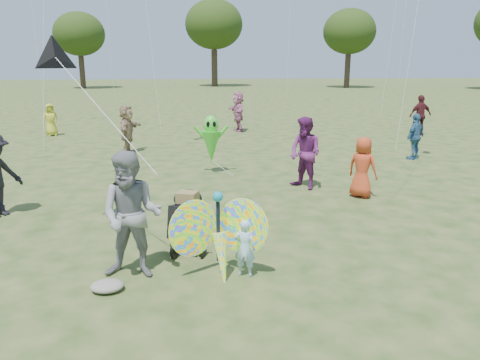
% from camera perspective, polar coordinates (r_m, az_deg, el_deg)
% --- Properties ---
extents(ground, '(160.00, 160.00, 0.00)m').
position_cam_1_polar(ground, '(7.82, 2.63, -10.55)').
color(ground, '#51592B').
rests_on(ground, ground).
extents(child_girl, '(0.40, 0.32, 0.94)m').
position_cam_1_polar(child_girl, '(7.33, 0.59, -8.29)').
color(child_girl, '#A4D4E8').
rests_on(child_girl, ground).
extents(adult_man, '(1.08, 0.91, 2.00)m').
position_cam_1_polar(adult_man, '(7.33, -13.06, -4.24)').
color(adult_man, gray).
rests_on(adult_man, ground).
extents(grey_bag, '(0.49, 0.40, 0.15)m').
position_cam_1_polar(grey_bag, '(7.31, -15.89, -12.32)').
color(grey_bag, gray).
rests_on(grey_bag, ground).
extents(crowd_a, '(0.86, 0.86, 1.50)m').
position_cam_1_polar(crowd_a, '(11.84, 14.70, 1.51)').
color(crowd_a, '#BF3F1E').
rests_on(crowd_a, ground).
extents(crowd_c, '(0.98, 0.83, 1.57)m').
position_cam_1_polar(crowd_c, '(16.98, 20.59, 4.98)').
color(crowd_c, '#34648F').
rests_on(crowd_c, ground).
extents(crowd_d, '(0.87, 1.71, 1.76)m').
position_cam_1_polar(crowd_d, '(17.49, -13.58, 6.06)').
color(crowd_d, '#A28364').
rests_on(crowd_d, ground).
extents(crowd_e, '(1.11, 1.16, 1.89)m').
position_cam_1_polar(crowd_e, '(12.31, 7.96, 3.25)').
color(crowd_e, '#692362').
rests_on(crowd_e, ground).
extents(crowd_g, '(0.82, 0.69, 1.43)m').
position_cam_1_polar(crowd_g, '(22.69, -22.08, 6.82)').
color(crowd_g, gold).
rests_on(crowd_g, ground).
extents(crowd_h, '(1.11, 0.60, 1.80)m').
position_cam_1_polar(crowd_h, '(22.63, 21.13, 7.37)').
color(crowd_h, '#511B21').
rests_on(crowd_h, ground).
extents(crowd_j, '(0.81, 1.79, 1.86)m').
position_cam_1_polar(crowd_j, '(22.43, -0.24, 8.34)').
color(crowd_j, '#BA6A90').
rests_on(crowd_j, ground).
extents(jogging_stroller, '(0.74, 1.14, 1.09)m').
position_cam_1_polar(jogging_stroller, '(8.35, -6.34, -4.43)').
color(jogging_stroller, black).
rests_on(jogging_stroller, ground).
extents(butterfly_kite, '(1.74, 0.75, 1.58)m').
position_cam_1_polar(butterfly_kite, '(7.22, -2.52, -6.99)').
color(butterfly_kite, '#EB3D25').
rests_on(butterfly_kite, ground).
extents(delta_kite_rig, '(2.33, 2.33, 2.16)m').
position_cam_1_polar(delta_kite_rig, '(9.30, -21.55, 13.69)').
color(delta_kite_rig, black).
rests_on(delta_kite_rig, ground).
extents(alien_kite, '(1.12, 0.69, 1.74)m').
position_cam_1_polar(alien_kite, '(13.90, -3.54, 4.74)').
color(alien_kite, green).
rests_on(alien_kite, ground).
extents(tree_line, '(91.78, 33.60, 10.79)m').
position_cam_1_polar(tree_line, '(52.33, -0.70, 18.30)').
color(tree_line, '#3A2D21').
rests_on(tree_line, ground).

